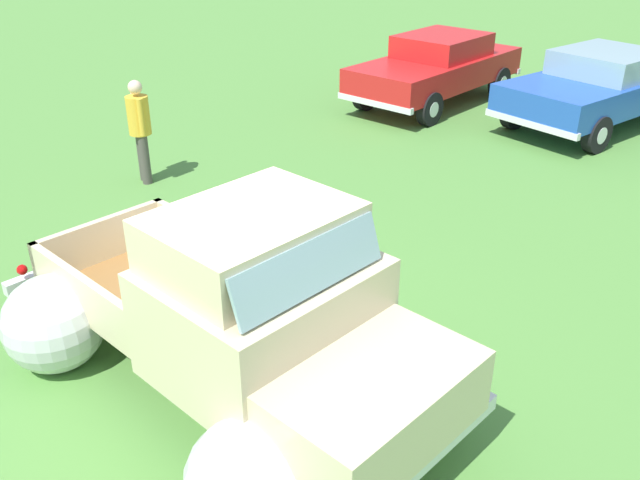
{
  "coord_description": "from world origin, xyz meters",
  "views": [
    {
      "loc": [
        3.67,
        -3.7,
        4.12
      ],
      "look_at": [
        0.0,
        1.64,
        0.78
      ],
      "focal_mm": 38.22,
      "sensor_mm": 36.0,
      "label": 1
    }
  ],
  "objects_px": {
    "show_car_0": "(437,67)",
    "show_car_1": "(601,86)",
    "spectator_0": "(140,126)",
    "vintage_pickup_truck": "(245,328)"
  },
  "relations": [
    {
      "from": "vintage_pickup_truck",
      "to": "show_car_1",
      "type": "relative_size",
      "value": 1.05
    },
    {
      "from": "show_car_0",
      "to": "show_car_1",
      "type": "bearing_deg",
      "value": 103.02
    },
    {
      "from": "show_car_0",
      "to": "show_car_1",
      "type": "height_order",
      "value": "same"
    },
    {
      "from": "spectator_0",
      "to": "vintage_pickup_truck",
      "type": "bearing_deg",
      "value": -92.8
    },
    {
      "from": "show_car_1",
      "to": "spectator_0",
      "type": "relative_size",
      "value": 2.88
    },
    {
      "from": "vintage_pickup_truck",
      "to": "show_car_0",
      "type": "xyz_separation_m",
      "value": [
        -2.88,
        9.71,
        0.02
      ]
    },
    {
      "from": "show_car_1",
      "to": "spectator_0",
      "type": "distance_m",
      "value": 8.62
    },
    {
      "from": "vintage_pickup_truck",
      "to": "show_car_1",
      "type": "xyz_separation_m",
      "value": [
        0.4,
        10.04,
        0.03
      ]
    },
    {
      "from": "show_car_1",
      "to": "vintage_pickup_truck",
      "type": "bearing_deg",
      "value": 14.74
    },
    {
      "from": "spectator_0",
      "to": "show_car_0",
      "type": "bearing_deg",
      "value": 15.48
    }
  ]
}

